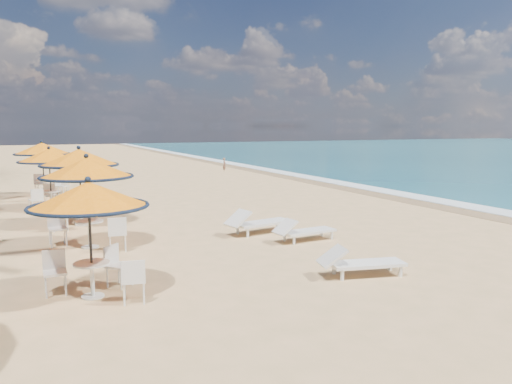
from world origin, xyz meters
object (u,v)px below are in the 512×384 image
(station_4, at_px, (44,155))
(lounger_near, at_px, (359,262))
(station_0, at_px, (91,209))
(lounger_far, at_px, (257,222))
(station_1, at_px, (87,176))
(lounger_mid, at_px, (303,230))
(station_3, at_px, (48,161))
(station_2, at_px, (78,165))

(station_4, xyz_separation_m, lounger_near, (5.41, -15.57, -1.50))
(station_0, relative_size, lounger_far, 1.03)
(station_4, relative_size, lounger_far, 1.16)
(station_1, relative_size, station_4, 0.97)
(station_4, relative_size, lounger_mid, 1.36)
(station_1, relative_size, station_3, 1.03)
(station_3, bearing_deg, lounger_far, -53.98)
(station_1, distance_m, lounger_near, 6.97)
(station_3, distance_m, lounger_mid, 10.51)
(station_3, xyz_separation_m, station_4, (-0.01, 3.79, 0.02))
(lounger_near, bearing_deg, lounger_mid, 93.41)
(station_2, bearing_deg, lounger_near, -59.88)
(station_3, distance_m, lounger_far, 8.98)
(station_1, bearing_deg, station_4, 93.46)
(station_2, xyz_separation_m, lounger_far, (4.49, -3.44, -1.55))
(lounger_near, xyz_separation_m, lounger_mid, (0.54, 3.23, -0.00))
(station_1, xyz_separation_m, lounger_near, (4.76, -4.86, -1.53))
(lounger_near, xyz_separation_m, lounger_far, (-0.18, 4.61, 0.04))
(station_2, distance_m, lounger_near, 9.44)
(lounger_near, bearing_deg, station_1, 147.30)
(station_1, distance_m, station_2, 3.19)
(station_0, xyz_separation_m, station_1, (0.35, 3.88, 0.22))
(lounger_near, bearing_deg, station_0, -177.94)
(station_3, xyz_separation_m, lounger_far, (5.21, -7.17, -1.44))
(station_2, height_order, lounger_near, station_2)
(station_0, bearing_deg, lounger_near, -10.85)
(station_2, height_order, station_4, station_2)
(station_0, distance_m, station_1, 3.91)
(station_1, xyz_separation_m, station_2, (0.09, 3.19, 0.07))
(lounger_far, bearing_deg, lounger_near, -98.45)
(lounger_far, bearing_deg, station_4, 104.83)
(station_3, relative_size, station_4, 0.95)
(station_4, bearing_deg, station_1, -86.54)
(station_3, height_order, lounger_mid, station_3)
(station_1, height_order, station_3, station_1)
(station_4, height_order, lounger_mid, station_4)
(lounger_far, bearing_deg, station_2, 131.90)
(station_4, bearing_deg, station_0, -88.82)
(station_1, bearing_deg, station_0, -95.12)
(station_2, relative_size, lounger_near, 1.32)
(station_0, bearing_deg, station_4, 91.18)
(station_2, distance_m, station_4, 7.56)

